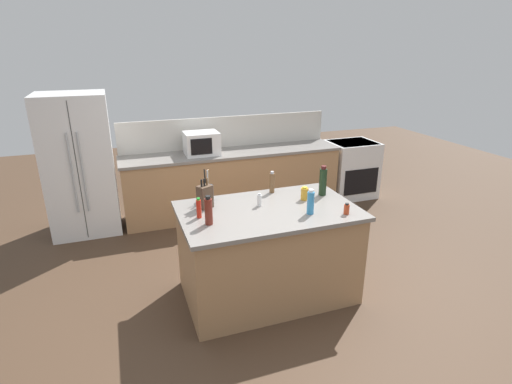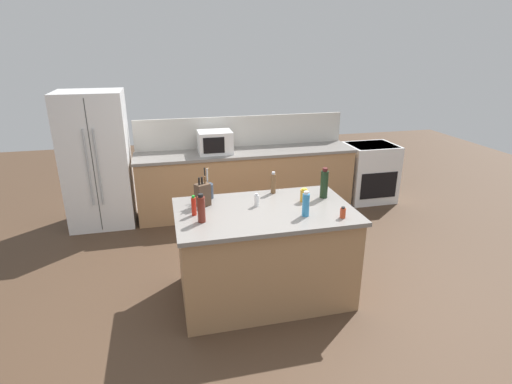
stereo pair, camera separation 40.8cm
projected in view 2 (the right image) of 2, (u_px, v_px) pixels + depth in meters
ground_plane at (264, 293)px, 4.11m from camera, size 14.00×14.00×0.00m
back_counter_run at (247, 181)px, 6.02m from camera, size 3.23×0.66×0.94m
wall_backsplash at (242, 131)px, 6.06m from camera, size 3.19×0.03×0.46m
kitchen_island at (264, 253)px, 3.95m from camera, size 1.69×1.03×0.94m
refrigerator at (97, 160)px, 5.45m from camera, size 0.85×0.75×1.85m
range_oven at (369, 172)px, 6.46m from camera, size 0.76×0.65×0.92m
microwave at (215, 142)px, 5.70m from camera, size 0.48×0.39×0.32m
knife_block at (203, 194)px, 3.84m from camera, size 0.16×0.15×0.29m
utensil_crock at (207, 190)px, 4.03m from camera, size 0.12×0.12×0.32m
salt_shaker at (257, 200)px, 3.84m from camera, size 0.04×0.04×0.13m
wine_bottle at (324, 184)px, 4.03m from camera, size 0.08×0.08×0.31m
spice_jar_paprika at (343, 213)px, 3.58m from camera, size 0.05×0.05×0.11m
hot_sauce_bottle at (194, 206)px, 3.63m from camera, size 0.04×0.04×0.19m
vinegar_bottle at (201, 209)px, 3.48m from camera, size 0.07×0.07×0.26m
pepper_grinder at (273, 183)px, 4.16m from camera, size 0.05×0.05×0.23m
dish_soap_bottle at (306, 204)px, 3.60m from camera, size 0.07×0.07×0.24m
honey_jar at (304, 195)px, 3.95m from camera, size 0.07×0.07×0.14m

